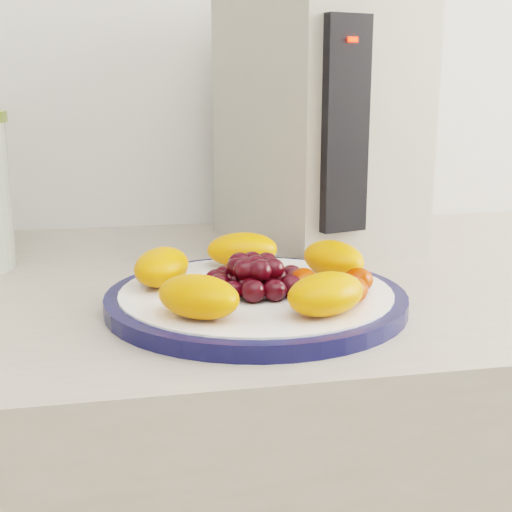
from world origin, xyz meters
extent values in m
cylinder|color=#0D103B|center=(-0.01, 1.08, 0.91)|extent=(0.28, 0.28, 0.01)
cylinder|color=white|center=(-0.01, 1.08, 0.91)|extent=(0.26, 0.26, 0.02)
cube|color=#A19A8B|center=(0.12, 1.34, 1.06)|extent=(0.24, 0.29, 0.31)
cube|color=black|center=(0.11, 1.20, 1.06)|extent=(0.06, 0.03, 0.23)
cube|color=#FF0C05|center=(0.12, 1.19, 1.15)|extent=(0.01, 0.01, 0.01)
ellipsoid|color=#F96805|center=(0.08, 1.11, 0.93)|extent=(0.07, 0.09, 0.04)
ellipsoid|color=#F96805|center=(0.00, 1.17, 0.93)|extent=(0.08, 0.05, 0.04)
ellipsoid|color=#F96805|center=(-0.09, 1.11, 0.93)|extent=(0.07, 0.09, 0.04)
ellipsoid|color=#F96805|center=(-0.07, 1.01, 0.93)|extent=(0.09, 0.09, 0.04)
ellipsoid|color=#F96805|center=(0.03, 1.00, 0.93)|extent=(0.09, 0.08, 0.04)
ellipsoid|color=black|center=(-0.01, 1.08, 0.93)|extent=(0.02, 0.02, 0.02)
ellipsoid|color=black|center=(0.01, 1.08, 0.93)|extent=(0.02, 0.02, 0.02)
ellipsoid|color=black|center=(0.00, 1.10, 0.93)|extent=(0.02, 0.02, 0.02)
ellipsoid|color=black|center=(-0.02, 1.10, 0.93)|extent=(0.02, 0.02, 0.02)
ellipsoid|color=black|center=(-0.03, 1.08, 0.93)|extent=(0.02, 0.02, 0.02)
ellipsoid|color=black|center=(-0.02, 1.06, 0.93)|extent=(0.02, 0.02, 0.02)
ellipsoid|color=black|center=(0.00, 1.06, 0.93)|extent=(0.02, 0.02, 0.02)
ellipsoid|color=black|center=(0.03, 1.09, 0.93)|extent=(0.02, 0.02, 0.02)
ellipsoid|color=black|center=(0.02, 1.11, 0.93)|extent=(0.02, 0.02, 0.02)
ellipsoid|color=black|center=(0.00, 1.11, 0.93)|extent=(0.02, 0.02, 0.02)
ellipsoid|color=black|center=(-0.02, 1.11, 0.93)|extent=(0.02, 0.02, 0.02)
ellipsoid|color=black|center=(-0.04, 1.11, 0.93)|extent=(0.02, 0.02, 0.02)
ellipsoid|color=black|center=(-0.05, 1.09, 0.93)|extent=(0.02, 0.02, 0.02)
ellipsoid|color=black|center=(-0.05, 1.07, 0.93)|extent=(0.02, 0.02, 0.02)
ellipsoid|color=black|center=(-0.04, 1.05, 0.93)|extent=(0.02, 0.02, 0.02)
ellipsoid|color=black|center=(-0.02, 1.04, 0.93)|extent=(0.02, 0.02, 0.02)
ellipsoid|color=black|center=(0.00, 1.04, 0.93)|extent=(0.02, 0.02, 0.02)
ellipsoid|color=black|center=(0.02, 1.05, 0.93)|extent=(0.02, 0.02, 0.02)
ellipsoid|color=black|center=(0.03, 1.07, 0.93)|extent=(0.02, 0.02, 0.02)
ellipsoid|color=black|center=(-0.01, 1.08, 0.94)|extent=(0.02, 0.02, 0.02)
ellipsoid|color=black|center=(0.00, 1.09, 0.94)|extent=(0.02, 0.02, 0.02)
ellipsoid|color=black|center=(-0.01, 1.10, 0.94)|extent=(0.02, 0.02, 0.02)
ellipsoid|color=black|center=(-0.02, 1.09, 0.94)|extent=(0.02, 0.02, 0.02)
ellipsoid|color=black|center=(-0.03, 1.08, 0.94)|extent=(0.02, 0.02, 0.02)
ellipsoid|color=black|center=(-0.02, 1.07, 0.94)|extent=(0.02, 0.02, 0.02)
ellipsoid|color=black|center=(-0.01, 1.06, 0.94)|extent=(0.02, 0.02, 0.02)
ellipsoid|color=black|center=(0.00, 1.07, 0.94)|extent=(0.02, 0.02, 0.02)
ellipsoid|color=#C21E00|center=(0.05, 1.05, 0.93)|extent=(0.03, 0.03, 0.02)
ellipsoid|color=#C21E00|center=(0.08, 1.05, 0.93)|extent=(0.03, 0.03, 0.02)
ellipsoid|color=#C21E00|center=(0.07, 1.02, 0.93)|extent=(0.04, 0.04, 0.02)
ellipsoid|color=#C21E00|center=(0.03, 1.06, 0.93)|extent=(0.04, 0.04, 0.02)
camera|label=1|loc=(-0.14, 0.45, 1.11)|focal=50.00mm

